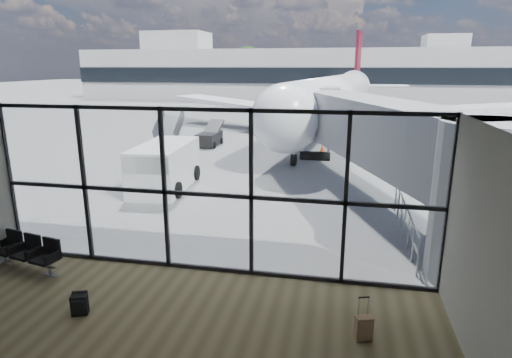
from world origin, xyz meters
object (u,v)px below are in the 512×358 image
(airliner, at_px, (335,98))
(belt_loader, at_px, (210,138))
(backpack, at_px, (79,304))
(mobile_stairs, at_px, (167,145))
(suitcase, at_px, (364,328))
(seating_row, at_px, (29,250))
(service_van, at_px, (164,166))

(airliner, distance_m, belt_loader, 12.29)
(backpack, relative_size, mobile_stairs, 0.16)
(backpack, height_order, suitcase, suitcase)
(seating_row, bearing_deg, mobile_stairs, 111.63)
(seating_row, distance_m, backpack, 3.31)
(seating_row, relative_size, belt_loader, 0.61)
(seating_row, bearing_deg, belt_loader, 104.64)
(belt_loader, bearing_deg, backpack, -80.24)
(belt_loader, distance_m, mobile_stairs, 3.85)
(suitcase, bearing_deg, mobile_stairs, 105.28)
(backpack, height_order, service_van, service_van)
(backpack, bearing_deg, mobile_stairs, 87.12)
(airliner, relative_size, belt_loader, 10.25)
(service_van, height_order, mobile_stairs, mobile_stairs)
(seating_row, bearing_deg, airliner, 86.90)
(airliner, bearing_deg, belt_loader, -126.70)
(belt_loader, relative_size, mobile_stairs, 1.06)
(seating_row, height_order, service_van, service_van)
(suitcase, xyz_separation_m, mobile_stairs, (-11.66, 17.35, 0.26))
(seating_row, xyz_separation_m, backpack, (2.74, -1.84, -0.27))
(backpack, bearing_deg, seating_row, 126.39)
(service_van, bearing_deg, belt_loader, 92.26)
(backpack, xyz_separation_m, belt_loader, (-3.53, 21.07, 0.29))
(suitcase, relative_size, belt_loader, 0.27)
(service_van, bearing_deg, suitcase, -53.29)
(backpack, relative_size, belt_loader, 0.15)
(suitcase, xyz_separation_m, airliner, (-1.39, 29.37, 2.55))
(belt_loader, bearing_deg, service_van, -83.10)
(backpack, distance_m, service_van, 10.42)
(seating_row, height_order, suitcase, seating_row)
(seating_row, xyz_separation_m, service_van, (0.49, 8.29, 0.53))
(airliner, height_order, mobile_stairs, airliner)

